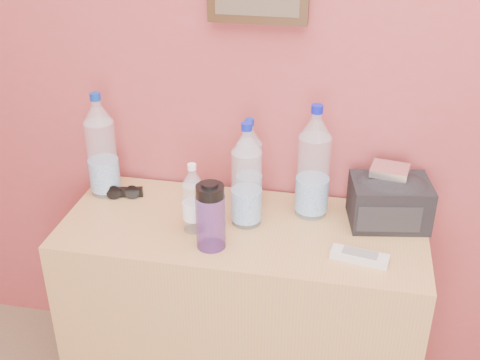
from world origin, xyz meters
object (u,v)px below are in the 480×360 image
pet_small (193,202)px  nalgene_bottle (211,216)px  pet_large_b (249,167)px  pet_large_c (313,168)px  ac_remote (360,257)px  toiletry_bag (390,200)px  dresser (242,314)px  sunglasses (124,192)px  pet_large_d (246,180)px  foil_packet (390,170)px  pet_large_a (102,150)px

pet_small → nalgene_bottle: 0.11m
pet_large_b → pet_large_c: bearing=-6.5°
pet_large_b → pet_large_c: 0.21m
ac_remote → toiletry_bag: bearing=80.2°
dresser → sunglasses: (-0.43, 0.10, 0.37)m
pet_large_c → sunglasses: 0.64m
dresser → pet_large_b: bearing=92.2°
pet_large_c → toiletry_bag: pet_large_c is taller
pet_large_c → ac_remote: pet_large_c is taller
pet_large_c → nalgene_bottle: pet_large_c is taller
dresser → pet_small: 0.47m
pet_large_d → pet_small: size_ratio=1.51×
pet_large_c → nalgene_bottle: 0.37m
pet_large_d → toiletry_bag: bearing=11.5°
dresser → nalgene_bottle: (-0.07, -0.12, 0.46)m
pet_large_b → sunglasses: bearing=-174.6°
dresser → pet_large_d: bearing=71.3°
sunglasses → ac_remote: (0.79, -0.21, -0.01)m
foil_packet → toiletry_bag: bearing=-60.2°
dresser → pet_large_a: bearing=166.6°
pet_large_a → pet_large_b: pet_large_a is taller
pet_small → foil_packet: 0.60m
pet_large_b → pet_large_d: pet_large_d is taller
sunglasses → dresser: bearing=-26.7°
pet_large_c → foil_packet: pet_large_c is taller
foil_packet → pet_large_d: bearing=-166.1°
pet_small → toiletry_bag: bearing=15.3°
pet_small → sunglasses: pet_small is taller
pet_large_b → foil_packet: bearing=-1.7°
dresser → pet_small: pet_small is taller
dresser → toiletry_bag: 0.63m
dresser → pet_large_a: pet_large_a is taller
dresser → pet_large_c: pet_large_c is taller
pet_small → ac_remote: bearing=-7.2°
dresser → nalgene_bottle: nalgene_bottle is taller
pet_large_a → nalgene_bottle: size_ratio=1.70×
pet_large_a → toiletry_bag: (0.93, -0.01, -0.08)m
pet_large_b → ac_remote: bearing=-34.4°
pet_large_a → pet_large_c: size_ratio=0.97×
pet_small → ac_remote: 0.51m
pet_large_a → pet_small: 0.40m
dresser → toiletry_bag: (0.44, 0.11, 0.43)m
nalgene_bottle → pet_small: bearing=133.3°
pet_large_b → foil_packet: 0.44m
pet_large_d → nalgene_bottle: 0.17m
sunglasses → foil_packet: bearing=-11.6°
pet_large_c → pet_large_d: pet_large_c is taller
pet_large_c → sunglasses: (-0.63, -0.02, -0.15)m
pet_large_b → dresser: bearing=-87.8°
nalgene_bottle → toiletry_bag: nalgene_bottle is taller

